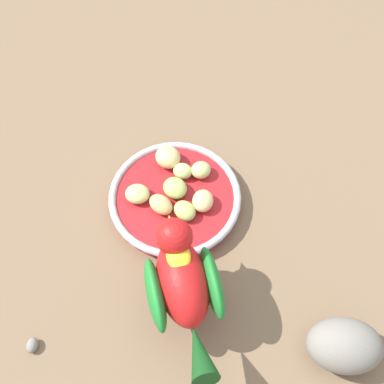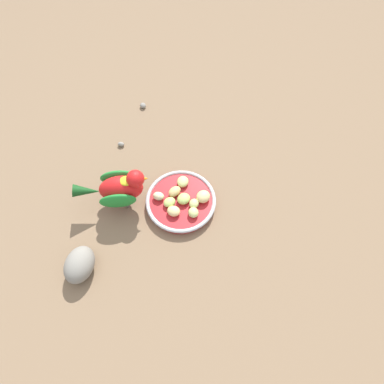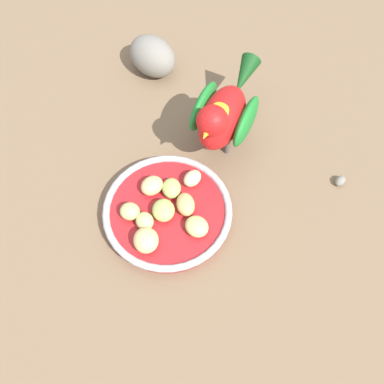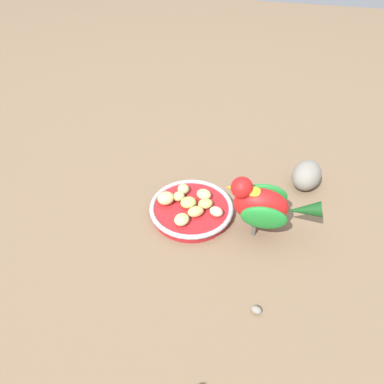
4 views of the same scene
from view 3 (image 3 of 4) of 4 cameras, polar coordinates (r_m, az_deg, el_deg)
The scene contains 14 objects.
ground_plane at distance 0.67m, azimuth -4.15°, elevation -3.32°, with size 4.00×4.00×0.00m, color #7A6047.
feeding_bowl at distance 0.66m, azimuth -3.17°, elevation -2.60°, with size 0.19×0.19×0.03m.
apple_piece_0 at distance 0.64m, azimuth -8.04°, elevation -2.49°, with size 0.03×0.03×0.02m, color #C6D17A.
apple_piece_1 at distance 0.66m, azimuth -2.40°, elevation 0.37°, with size 0.03×0.03×0.02m, color #B2CC66.
apple_piece_2 at distance 0.64m, azimuth -3.80°, elevation -2.52°, with size 0.04×0.03×0.02m, color #B2CC66.
apple_piece_3 at distance 0.62m, azimuth -5.97°, elevation -6.22°, with size 0.04×0.04×0.03m, color #E5C67F.
apple_piece_4 at distance 0.63m, azimuth 0.54°, elevation -4.63°, with size 0.04×0.03×0.02m, color #C6D17A.
apple_piece_5 at distance 0.66m, azimuth 0.05°, elevation 1.78°, with size 0.03×0.02×0.02m, color beige.
apple_piece_6 at distance 0.63m, azimuth -6.15°, elevation -3.75°, with size 0.03×0.03×0.02m, color #C6D17A.
apple_piece_7 at distance 0.66m, azimuth -5.21°, elevation 0.82°, with size 0.04×0.03×0.02m, color #E5C67F.
apple_piece_8 at distance 0.64m, azimuth -0.83°, elevation -1.61°, with size 0.04×0.03×0.02m, color tan.
parrot at distance 0.67m, azimuth 4.10°, elevation 10.07°, with size 0.20×0.10×0.14m.
rock_large at distance 0.82m, azimuth -5.13°, elevation 17.11°, with size 0.09×0.07×0.07m, color gray.
pebble_0 at distance 0.73m, azimuth 18.63°, elevation 1.38°, with size 0.02×0.01×0.01m, color gray.
Camera 3 is at (-0.24, -0.18, 0.60)m, focal length 41.22 mm.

